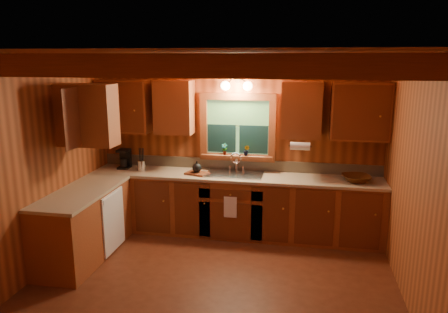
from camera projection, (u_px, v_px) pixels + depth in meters
name	position (u px, v px, depth m)	size (l,w,h in m)	color
room	(210.00, 178.00, 4.57)	(4.20, 4.20, 4.20)	#5A2915
ceiling_beams	(209.00, 64.00, 4.30)	(4.20, 2.54, 0.18)	brown
base_cabinets	(196.00, 211.00, 6.08)	(4.20, 2.22, 0.86)	brown
countertop	(197.00, 180.00, 5.98)	(4.20, 2.24, 0.04)	tan
backsplash	(237.00, 165.00, 6.44)	(4.20, 0.02, 0.16)	tan
dishwasher_panel	(114.00, 221.00, 5.68)	(0.02, 0.60, 0.80)	white
upper_cabinets	(192.00, 110.00, 5.91)	(4.19, 1.77, 0.78)	brown
window	(238.00, 129.00, 6.30)	(1.12, 0.08, 1.00)	brown
window_sill	(237.00, 156.00, 6.35)	(1.06, 0.14, 0.04)	brown
wall_sconce	(237.00, 86.00, 6.04)	(0.45, 0.21, 0.17)	black
paper_towel_roll	(300.00, 146.00, 5.85)	(0.11, 0.11, 0.27)	white
dish_towel	(230.00, 207.00, 5.95)	(0.18, 0.01, 0.30)	white
sink	(234.00, 177.00, 6.20)	(0.82, 0.48, 0.43)	silver
coffee_maker	(125.00, 159.00, 6.54)	(0.17, 0.21, 0.29)	black
utensil_crock	(141.00, 165.00, 6.39)	(0.12, 0.12, 0.34)	silver
cutting_board	(197.00, 173.00, 6.20)	(0.31, 0.22, 0.03)	#5F2914
teakettle	(197.00, 168.00, 6.18)	(0.13, 0.13, 0.17)	black
wicker_basket	(356.00, 178.00, 5.82)	(0.38, 0.38, 0.09)	#48230C
potted_plant_left	(224.00, 149.00, 6.35)	(0.09, 0.06, 0.17)	#5F2914
potted_plant_right	(246.00, 150.00, 6.28)	(0.09, 0.07, 0.16)	#5F2914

